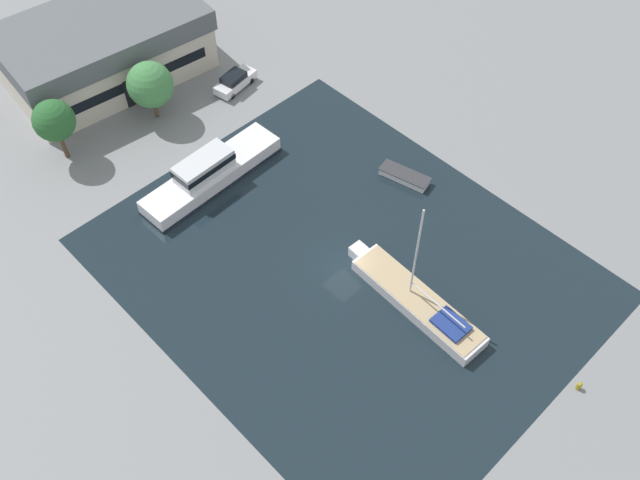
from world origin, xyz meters
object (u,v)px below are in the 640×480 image
at_px(warehouse_building, 104,48).
at_px(parked_car, 235,81).
at_px(quay_tree_by_water, 54,121).
at_px(sailboat_moored, 416,300).
at_px(motor_cruiser, 210,173).
at_px(small_dinghy, 405,176).
at_px(quay_tree_near_building, 150,85).

distance_m(warehouse_building, parked_car, 13.05).
distance_m(quay_tree_by_water, sailboat_moored, 34.49).
relative_size(warehouse_building, sailboat_moored, 1.55).
bearing_deg(sailboat_moored, parked_car, 79.74).
height_order(warehouse_building, motor_cruiser, warehouse_building).
relative_size(warehouse_building, quay_tree_by_water, 3.29).
xyz_separation_m(warehouse_building, parked_car, (7.68, -10.27, -2.40)).
bearing_deg(small_dinghy, quay_tree_by_water, 117.01).
height_order(quay_tree_near_building, sailboat_moored, sailboat_moored).
relative_size(quay_tree_by_water, small_dinghy, 1.29).
distance_m(parked_car, motor_cruiser, 12.85).
distance_m(warehouse_building, sailboat_moored, 39.82).
bearing_deg(quay_tree_by_water, warehouse_building, 36.71).
xyz_separation_m(warehouse_building, small_dinghy, (10.39, -30.23, -2.89)).
bearing_deg(warehouse_building, sailboat_moored, -82.67).
bearing_deg(quay_tree_near_building, sailboat_moored, -87.34).
relative_size(quay_tree_near_building, motor_cruiser, 0.43).
distance_m(quay_tree_near_building, sailboat_moored, 31.58).
bearing_deg(small_dinghy, sailboat_moored, -148.24).
relative_size(sailboat_moored, small_dinghy, 2.73).
height_order(quay_tree_by_water, small_dinghy, quay_tree_by_water).
bearing_deg(motor_cruiser, warehouse_building, -8.81).
distance_m(quay_tree_by_water, motor_cruiser, 14.08).
distance_m(warehouse_building, quay_tree_near_building, 8.36).
relative_size(warehouse_building, parked_car, 4.15).
height_order(parked_car, small_dinghy, parked_car).
bearing_deg(quay_tree_by_water, sailboat_moored, -72.11).
xyz_separation_m(warehouse_building, motor_cruiser, (-2.08, -18.62, -2.13)).
height_order(quay_tree_near_building, quay_tree_by_water, quay_tree_by_water).
relative_size(motor_cruiser, small_dinghy, 2.91).
distance_m(sailboat_moored, motor_cruiser, 21.33).
bearing_deg(motor_cruiser, small_dinghy, -135.37).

